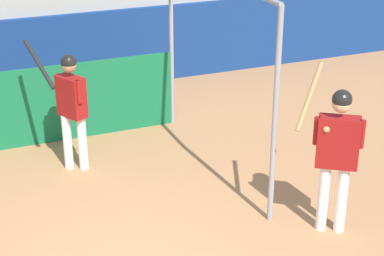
{
  "coord_description": "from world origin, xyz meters",
  "views": [
    {
      "loc": [
        -1.42,
        -5.47,
        4.32
      ],
      "look_at": [
        1.52,
        1.59,
        1.01
      ],
      "focal_mm": 60.0,
      "sensor_mm": 36.0,
      "label": 1
    }
  ],
  "objects": [
    {
      "name": "outfield_wall",
      "position": [
        0.0,
        6.32,
        0.76
      ],
      "size": [
        24.0,
        0.12,
        1.52
      ],
      "color": "navy",
      "rests_on": "ground"
    },
    {
      "name": "batting_cage",
      "position": [
        0.43,
        3.49,
        1.2
      ],
      "size": [
        3.62,
        3.53,
        2.79
      ],
      "color": "gray",
      "rests_on": "ground"
    },
    {
      "name": "player_batter",
      "position": [
        0.25,
        3.02,
        1.06
      ],
      "size": [
        0.73,
        0.74,
        1.91
      ],
      "rotation": [
        0.0,
        0.0,
        2.05
      ],
      "color": "white",
      "rests_on": "ground"
    },
    {
      "name": "player_waiting",
      "position": [
        2.76,
        0.16,
        1.13
      ],
      "size": [
        0.81,
        0.6,
        2.09
      ],
      "rotation": [
        0.0,
        0.0,
        2.54
      ],
      "color": "white",
      "rests_on": "ground"
    }
  ]
}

